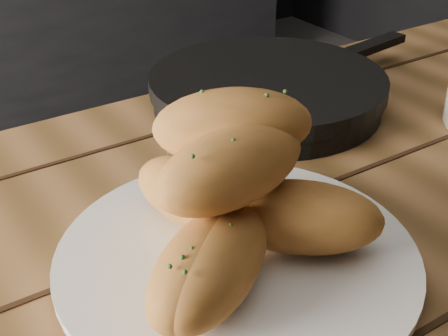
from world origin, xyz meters
TOP-DOWN VIEW (x-y plane):
  - table at (0.01, -0.52)m, footprint 1.49×0.83m
  - plate at (-0.13, -0.48)m, footprint 0.31×0.31m
  - bread_rolls at (-0.14, -0.49)m, footprint 0.25×0.23m
  - skillet at (0.09, -0.23)m, footprint 0.44×0.31m

SIDE VIEW (x-z plane):
  - table at x=0.01m, z-range 0.27..1.02m
  - plate at x=-0.13m, z-range 0.75..0.77m
  - skillet at x=0.09m, z-range 0.75..0.80m
  - bread_rolls at x=-0.14m, z-range 0.75..0.89m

